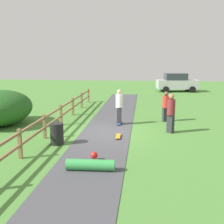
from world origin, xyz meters
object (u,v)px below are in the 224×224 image
at_px(skater_riding, 119,105).
at_px(bystander_maroon, 171,111).
at_px(trash_bin, 57,134).
at_px(bush_large, 1,108).
at_px(bystander_red, 166,105).
at_px(parked_car_silver, 177,82).
at_px(skateboard_loose, 118,136).
at_px(skater_fallen, 91,164).

distance_m(skater_riding, bystander_maroon, 2.94).
distance_m(trash_bin, skater_riding, 4.45).
distance_m(bush_large, bystander_red, 9.01).
bearing_deg(parked_car_silver, skateboard_loose, -104.42).
xyz_separation_m(bush_large, parked_car_silver, (11.03, 15.93, 0.03)).
bearing_deg(bystander_red, bush_large, -168.60).
bearing_deg(bystander_red, skater_riding, -157.63).
relative_size(bush_large, skater_fallen, 2.44).
height_order(bush_large, trash_bin, bush_large).
distance_m(bystander_maroon, bystander_red, 2.43).
bearing_deg(skateboard_loose, bystander_maroon, 26.10).
distance_m(skater_fallen, skateboard_loose, 3.78).
xyz_separation_m(skater_riding, skater_fallen, (-0.39, -6.30, -0.88)).
bearing_deg(bystander_maroon, trash_bin, -154.06).
height_order(skater_riding, skater_fallen, skater_riding).
relative_size(trash_bin, skateboard_loose, 1.12).
relative_size(bush_large, bystander_red, 2.26).
xyz_separation_m(trash_bin, skater_fallen, (1.90, -2.55, -0.25)).
bearing_deg(trash_bin, bystander_red, 44.82).
bearing_deg(bystander_maroon, skater_fallen, -121.20).
distance_m(skater_fallen, bystander_red, 7.94).
bearing_deg(bush_large, trash_bin, -37.02).
height_order(skater_riding, parked_car_silver, parked_car_silver).
xyz_separation_m(skater_fallen, bystander_red, (2.93, 7.35, 0.73)).
relative_size(bystander_maroon, parked_car_silver, 0.43).
distance_m(bystander_maroon, parked_car_silver, 16.71).
relative_size(trash_bin, skater_fallen, 0.57).
height_order(bush_large, bystander_red, bush_large).
bearing_deg(bush_large, skateboard_loose, -15.79).
distance_m(trash_bin, bystander_red, 6.82).
relative_size(skateboard_loose, bystander_red, 0.47).
height_order(skater_fallen, parked_car_silver, parked_car_silver).
relative_size(trash_bin, bystander_maroon, 0.48).
bearing_deg(skater_fallen, skater_riding, 86.45).
height_order(trash_bin, bystander_maroon, bystander_maroon).
relative_size(skater_fallen, bystander_maroon, 0.83).
distance_m(skater_riding, skater_fallen, 6.38).
height_order(bush_large, skater_fallen, bush_large).
bearing_deg(bystander_red, bystander_maroon, -88.65).
bearing_deg(bush_large, bystander_maroon, -4.12).
bearing_deg(skater_riding, bush_large, -173.31).
xyz_separation_m(skateboard_loose, bystander_red, (2.37, 3.61, 0.85)).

